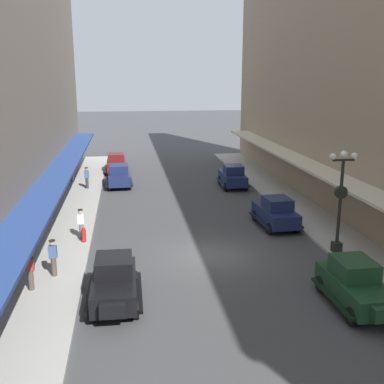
{
  "coord_description": "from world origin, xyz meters",
  "views": [
    {
      "loc": [
        -3.94,
        -21.58,
        8.77
      ],
      "look_at": [
        0.0,
        6.0,
        1.8
      ],
      "focal_mm": 43.42,
      "sensor_mm": 36.0,
      "label": 1
    }
  ],
  "objects_px": {
    "parked_car_1": "(276,211)",
    "parked_car_3": "(119,175)",
    "pedestrian_0": "(72,172)",
    "fire_hydrant": "(84,235)",
    "pedestrian_4": "(87,178)",
    "parked_car_2": "(114,280)",
    "pedestrian_1": "(81,224)",
    "parked_car_0": "(116,163)",
    "parked_car_5": "(356,283)",
    "parked_car_4": "(233,176)",
    "lamp_post_with_clock": "(340,197)",
    "pedestrian_3": "(30,270)",
    "pedestrian_2": "(53,257)"
  },
  "relations": [
    {
      "from": "fire_hydrant",
      "to": "pedestrian_4",
      "type": "xyz_separation_m",
      "value": [
        -0.75,
        12.47,
        0.45
      ]
    },
    {
      "from": "parked_car_0",
      "to": "parked_car_1",
      "type": "relative_size",
      "value": 0.99
    },
    {
      "from": "fire_hydrant",
      "to": "parked_car_2",
      "type": "bearing_deg",
      "value": -75.61
    },
    {
      "from": "parked_car_2",
      "to": "pedestrian_2",
      "type": "xyz_separation_m",
      "value": [
        -2.71,
        2.62,
        0.07
      ]
    },
    {
      "from": "parked_car_1",
      "to": "pedestrian_1",
      "type": "xyz_separation_m",
      "value": [
        -11.26,
        -1.0,
        0.07
      ]
    },
    {
      "from": "pedestrian_1",
      "to": "fire_hydrant",
      "type": "bearing_deg",
      "value": -73.11
    },
    {
      "from": "parked_car_1",
      "to": "parked_car_3",
      "type": "distance_m",
      "value": 15.09
    },
    {
      "from": "parked_car_3",
      "to": "pedestrian_0",
      "type": "relative_size",
      "value": 2.63
    },
    {
      "from": "parked_car_1",
      "to": "parked_car_4",
      "type": "xyz_separation_m",
      "value": [
        -0.23,
        10.35,
        0.0
      ]
    },
    {
      "from": "parked_car_5",
      "to": "fire_hydrant",
      "type": "relative_size",
      "value": 5.2
    },
    {
      "from": "parked_car_5",
      "to": "pedestrian_0",
      "type": "relative_size",
      "value": 2.6
    },
    {
      "from": "pedestrian_2",
      "to": "parked_car_2",
      "type": "bearing_deg",
      "value": -44.03
    },
    {
      "from": "pedestrian_2",
      "to": "parked_car_0",
      "type": "bearing_deg",
      "value": 84.11
    },
    {
      "from": "parked_car_0",
      "to": "pedestrian_3",
      "type": "bearing_deg",
      "value": -97.28
    },
    {
      "from": "pedestrian_1",
      "to": "pedestrian_3",
      "type": "distance_m",
      "value": 6.25
    },
    {
      "from": "parked_car_2",
      "to": "parked_car_1",
      "type": "bearing_deg",
      "value": 41.86
    },
    {
      "from": "parked_car_1",
      "to": "pedestrian_4",
      "type": "xyz_separation_m",
      "value": [
        -11.85,
        10.95,
        0.07
      ]
    },
    {
      "from": "parked_car_4",
      "to": "parked_car_3",
      "type": "bearing_deg",
      "value": 170.87
    },
    {
      "from": "parked_car_0",
      "to": "pedestrian_2",
      "type": "bearing_deg",
      "value": -95.89
    },
    {
      "from": "pedestrian_0",
      "to": "pedestrian_4",
      "type": "distance_m",
      "value": 2.94
    },
    {
      "from": "fire_hydrant",
      "to": "pedestrian_3",
      "type": "relative_size",
      "value": 0.49
    },
    {
      "from": "parked_car_3",
      "to": "parked_car_4",
      "type": "xyz_separation_m",
      "value": [
        9.16,
        -1.47,
        0.0
      ]
    },
    {
      "from": "parked_car_0",
      "to": "parked_car_5",
      "type": "height_order",
      "value": "same"
    },
    {
      "from": "pedestrian_2",
      "to": "pedestrian_3",
      "type": "xyz_separation_m",
      "value": [
        -0.74,
        -1.31,
        0.0
      ]
    },
    {
      "from": "parked_car_0",
      "to": "pedestrian_0",
      "type": "distance_m",
      "value": 5.39
    },
    {
      "from": "pedestrian_0",
      "to": "fire_hydrant",
      "type": "bearing_deg",
      "value": -81.79
    },
    {
      "from": "parked_car_3",
      "to": "pedestrian_2",
      "type": "relative_size",
      "value": 2.58
    },
    {
      "from": "parked_car_0",
      "to": "parked_car_2",
      "type": "distance_m",
      "value": 25.9
    },
    {
      "from": "parked_car_0",
      "to": "pedestrian_1",
      "type": "bearing_deg",
      "value": -94.96
    },
    {
      "from": "parked_car_4",
      "to": "pedestrian_2",
      "type": "bearing_deg",
      "value": -126.3
    },
    {
      "from": "lamp_post_with_clock",
      "to": "pedestrian_0",
      "type": "bearing_deg",
      "value": 129.19
    },
    {
      "from": "parked_car_2",
      "to": "pedestrian_0",
      "type": "distance_m",
      "value": 22.25
    },
    {
      "from": "parked_car_4",
      "to": "parked_car_0",
      "type": "bearing_deg",
      "value": 142.71
    },
    {
      "from": "parked_car_3",
      "to": "lamp_post_with_clock",
      "type": "relative_size",
      "value": 0.84
    },
    {
      "from": "pedestrian_1",
      "to": "parked_car_1",
      "type": "bearing_deg",
      "value": 5.08
    },
    {
      "from": "parked_car_0",
      "to": "pedestrian_4",
      "type": "xyz_separation_m",
      "value": [
        -2.2,
        -6.58,
        0.07
      ]
    },
    {
      "from": "parked_car_5",
      "to": "pedestrian_4",
      "type": "relative_size",
      "value": 2.55
    },
    {
      "from": "fire_hydrant",
      "to": "pedestrian_1",
      "type": "xyz_separation_m",
      "value": [
        -0.16,
        0.52,
        0.45
      ]
    },
    {
      "from": "parked_car_3",
      "to": "parked_car_4",
      "type": "distance_m",
      "value": 9.27
    },
    {
      "from": "parked_car_1",
      "to": "fire_hydrant",
      "type": "bearing_deg",
      "value": -172.23
    },
    {
      "from": "pedestrian_4",
      "to": "parked_car_0",
      "type": "bearing_deg",
      "value": 71.47
    },
    {
      "from": "lamp_post_with_clock",
      "to": "fire_hydrant",
      "type": "xyz_separation_m",
      "value": [
        -12.75,
        3.26,
        -2.42
      ]
    },
    {
      "from": "parked_car_4",
      "to": "lamp_post_with_clock",
      "type": "relative_size",
      "value": 0.83
    },
    {
      "from": "pedestrian_3",
      "to": "pedestrian_4",
      "type": "distance_m",
      "value": 18.04
    },
    {
      "from": "pedestrian_4",
      "to": "parked_car_1",
      "type": "bearing_deg",
      "value": -42.73
    },
    {
      "from": "pedestrian_3",
      "to": "parked_car_3",
      "type": "bearing_deg",
      "value": 79.75
    },
    {
      "from": "parked_car_5",
      "to": "fire_hydrant",
      "type": "bearing_deg",
      "value": 142.62
    },
    {
      "from": "parked_car_4",
      "to": "lamp_post_with_clock",
      "type": "xyz_separation_m",
      "value": [
        1.87,
        -15.12,
        2.04
      ]
    },
    {
      "from": "parked_car_4",
      "to": "parked_car_5",
      "type": "height_order",
      "value": "same"
    },
    {
      "from": "fire_hydrant",
      "to": "parked_car_4",
      "type": "bearing_deg",
      "value": 47.49
    }
  ]
}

